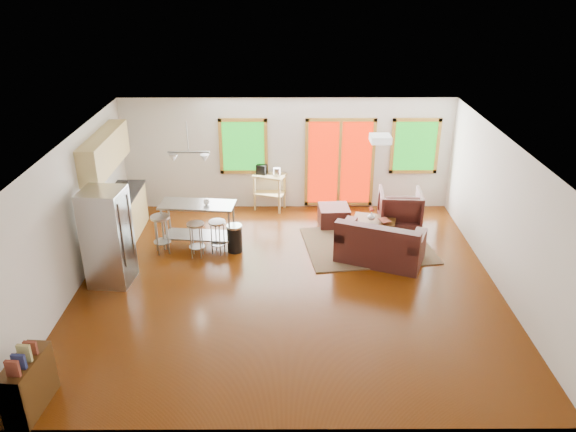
{
  "coord_description": "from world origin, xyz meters",
  "views": [
    {
      "loc": [
        -0.04,
        -8.77,
        5.33
      ],
      "look_at": [
        0.0,
        0.3,
        1.2
      ],
      "focal_mm": 35.0,
      "sensor_mm": 36.0,
      "label": 1
    }
  ],
  "objects_px": {
    "armchair": "(400,206)",
    "kitchen_cart": "(269,179)",
    "island": "(198,217)",
    "coffee_table": "(374,221)",
    "refrigerator": "(108,237)",
    "rug": "(368,245)",
    "loveseat": "(380,245)",
    "ottoman": "(334,216)"
  },
  "relations": [
    {
      "from": "rug",
      "to": "coffee_table",
      "type": "distance_m",
      "value": 0.67
    },
    {
      "from": "armchair",
      "to": "kitchen_cart",
      "type": "height_order",
      "value": "kitchen_cart"
    },
    {
      "from": "rug",
      "to": "refrigerator",
      "type": "xyz_separation_m",
      "value": [
        -4.82,
        -1.36,
        0.88
      ]
    },
    {
      "from": "refrigerator",
      "to": "loveseat",
      "type": "bearing_deg",
      "value": 13.87
    },
    {
      "from": "island",
      "to": "kitchen_cart",
      "type": "relative_size",
      "value": 1.42
    },
    {
      "from": "armchair",
      "to": "refrigerator",
      "type": "bearing_deg",
      "value": 26.82
    },
    {
      "from": "loveseat",
      "to": "kitchen_cart",
      "type": "relative_size",
      "value": 1.69
    },
    {
      "from": "coffee_table",
      "to": "ottoman",
      "type": "relative_size",
      "value": 1.53
    },
    {
      "from": "coffee_table",
      "to": "island",
      "type": "xyz_separation_m",
      "value": [
        -3.64,
        -0.56,
        0.34
      ]
    },
    {
      "from": "armchair",
      "to": "kitchen_cart",
      "type": "bearing_deg",
      "value": -13.67
    },
    {
      "from": "ottoman",
      "to": "island",
      "type": "height_order",
      "value": "island"
    },
    {
      "from": "island",
      "to": "refrigerator",
      "type": "bearing_deg",
      "value": -135.12
    },
    {
      "from": "rug",
      "to": "island",
      "type": "height_order",
      "value": "island"
    },
    {
      "from": "island",
      "to": "kitchen_cart",
      "type": "bearing_deg",
      "value": 54.3
    },
    {
      "from": "armchair",
      "to": "kitchen_cart",
      "type": "xyz_separation_m",
      "value": [
        -2.89,
        0.94,
        0.28
      ]
    },
    {
      "from": "coffee_table",
      "to": "refrigerator",
      "type": "distance_m",
      "value": 5.41
    },
    {
      "from": "island",
      "to": "armchair",
      "type": "bearing_deg",
      "value": 12.74
    },
    {
      "from": "rug",
      "to": "kitchen_cart",
      "type": "distance_m",
      "value": 2.91
    },
    {
      "from": "rug",
      "to": "armchair",
      "type": "distance_m",
      "value": 1.34
    },
    {
      "from": "ottoman",
      "to": "refrigerator",
      "type": "xyz_separation_m",
      "value": [
        -4.2,
        -2.38,
        0.68
      ]
    },
    {
      "from": "loveseat",
      "to": "coffee_table",
      "type": "relative_size",
      "value": 1.86
    },
    {
      "from": "ottoman",
      "to": "armchair",
      "type": "bearing_deg",
      "value": -2.0
    },
    {
      "from": "coffee_table",
      "to": "island",
      "type": "relative_size",
      "value": 0.64
    },
    {
      "from": "rug",
      "to": "coffee_table",
      "type": "bearing_deg",
      "value": 70.07
    },
    {
      "from": "loveseat",
      "to": "kitchen_cart",
      "type": "xyz_separation_m",
      "value": [
        -2.21,
        2.53,
        0.4
      ]
    },
    {
      "from": "rug",
      "to": "island",
      "type": "distance_m",
      "value": 3.5
    },
    {
      "from": "ottoman",
      "to": "kitchen_cart",
      "type": "distance_m",
      "value": 1.78
    },
    {
      "from": "coffee_table",
      "to": "armchair",
      "type": "height_order",
      "value": "armchair"
    },
    {
      "from": "refrigerator",
      "to": "island",
      "type": "relative_size",
      "value": 1.16
    },
    {
      "from": "island",
      "to": "loveseat",
      "type": "bearing_deg",
      "value": -10.12
    },
    {
      "from": "rug",
      "to": "kitchen_cart",
      "type": "bearing_deg",
      "value": 137.41
    },
    {
      "from": "coffee_table",
      "to": "refrigerator",
      "type": "bearing_deg",
      "value": -158.97
    },
    {
      "from": "loveseat",
      "to": "refrigerator",
      "type": "height_order",
      "value": "refrigerator"
    },
    {
      "from": "kitchen_cart",
      "to": "armchair",
      "type": "bearing_deg",
      "value": -17.95
    },
    {
      "from": "loveseat",
      "to": "coffee_table",
      "type": "height_order",
      "value": "loveseat"
    },
    {
      "from": "rug",
      "to": "loveseat",
      "type": "xyz_separation_m",
      "value": [
        0.13,
        -0.63,
        0.33
      ]
    },
    {
      "from": "ottoman",
      "to": "kitchen_cart",
      "type": "relative_size",
      "value": 0.59
    },
    {
      "from": "coffee_table",
      "to": "ottoman",
      "type": "xyz_separation_m",
      "value": [
        -0.83,
        0.45,
        -0.09
      ]
    },
    {
      "from": "island",
      "to": "kitchen_cart",
      "type": "distance_m",
      "value": 2.34
    },
    {
      "from": "refrigerator",
      "to": "coffee_table",
      "type": "bearing_deg",
      "value": 26.44
    },
    {
      "from": "loveseat",
      "to": "ottoman",
      "type": "distance_m",
      "value": 1.82
    },
    {
      "from": "kitchen_cart",
      "to": "refrigerator",
      "type": "bearing_deg",
      "value": -129.98
    }
  ]
}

